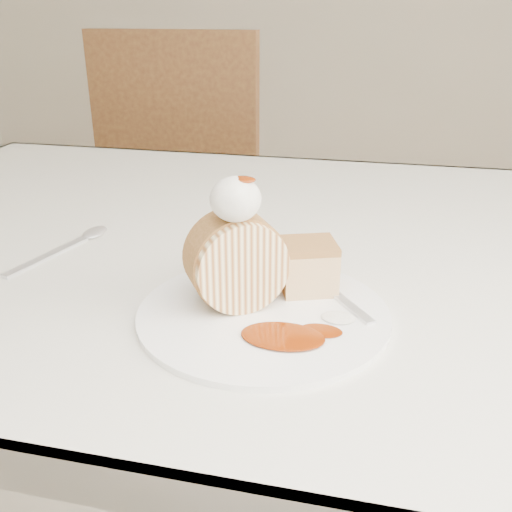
# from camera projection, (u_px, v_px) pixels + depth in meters

# --- Properties ---
(table) EXTENTS (1.40, 0.90, 0.75)m
(table) POSITION_uv_depth(u_px,v_px,m) (264.00, 293.00, 0.82)
(table) COLOR beige
(table) RESTS_ON ground
(chair_far) EXTENTS (0.47, 0.47, 0.99)m
(chair_far) POSITION_uv_depth(u_px,v_px,m) (191.00, 178.00, 1.73)
(chair_far) COLOR brown
(chair_far) RESTS_ON ground
(plate) EXTENTS (0.33, 0.33, 0.01)m
(plate) POSITION_uv_depth(u_px,v_px,m) (263.00, 313.00, 0.58)
(plate) COLOR white
(plate) RESTS_ON table
(roulade_slice) EXTENTS (0.11, 0.10, 0.09)m
(roulade_slice) POSITION_uv_depth(u_px,v_px,m) (237.00, 262.00, 0.57)
(roulade_slice) COLOR #FFECB1
(roulade_slice) RESTS_ON plate
(cake_chunk) EXTENTS (0.07, 0.07, 0.05)m
(cake_chunk) POSITION_uv_depth(u_px,v_px,m) (308.00, 269.00, 0.61)
(cake_chunk) COLOR #A26A3D
(cake_chunk) RESTS_ON plate
(whipped_cream) EXTENTS (0.05, 0.05, 0.04)m
(whipped_cream) POSITION_uv_depth(u_px,v_px,m) (235.00, 199.00, 0.54)
(whipped_cream) COLOR white
(whipped_cream) RESTS_ON roulade_slice
(caramel_drizzle) EXTENTS (0.02, 0.02, 0.01)m
(caramel_drizzle) POSITION_uv_depth(u_px,v_px,m) (243.00, 174.00, 0.53)
(caramel_drizzle) COLOR #6E2204
(caramel_drizzle) RESTS_ON whipped_cream
(caramel_pool) EXTENTS (0.09, 0.08, 0.00)m
(caramel_pool) POSITION_uv_depth(u_px,v_px,m) (283.00, 336.00, 0.53)
(caramel_pool) COLOR #6E2204
(caramel_pool) RESTS_ON plate
(fork) EXTENTS (0.11, 0.13, 0.00)m
(fork) POSITION_uv_depth(u_px,v_px,m) (342.00, 299.00, 0.60)
(fork) COLOR silver
(fork) RESTS_ON plate
(spoon) EXTENTS (0.06, 0.17, 0.00)m
(spoon) POSITION_uv_depth(u_px,v_px,m) (47.00, 256.00, 0.71)
(spoon) COLOR silver
(spoon) RESTS_ON table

